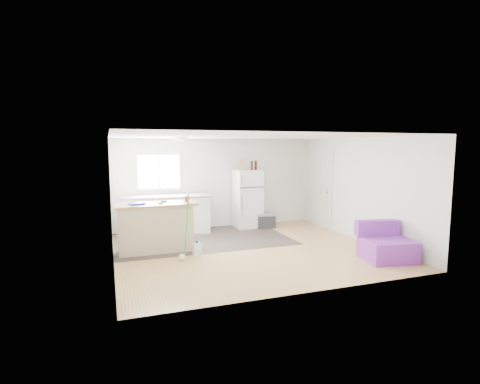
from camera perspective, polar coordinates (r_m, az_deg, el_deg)
name	(u,v)px	position (r m, az deg, el deg)	size (l,w,h in m)	color
room	(250,194)	(7.84, 1.48, -0.33)	(5.51, 5.01, 2.41)	#AE8249
vinyl_zone	(202,239)	(9.03, -5.75, -7.12)	(4.05, 2.50, 0.00)	#362E28
window	(159,172)	(9.85, -12.26, 3.05)	(1.18, 0.06, 0.98)	white
interior_door	(322,190)	(10.46, 12.44, 0.33)	(0.11, 0.92, 2.10)	white
ceiling_fixture	(181,139)	(8.61, -8.96, 7.98)	(0.30, 0.30, 0.07)	white
kitchen_cabinets	(167,214)	(9.68, -10.99, -3.31)	(2.21, 0.88, 1.25)	white
peninsula	(155,227)	(8.03, -12.76, -5.26)	(1.67, 0.66, 1.02)	tan
refrigerator	(247,199)	(10.17, 1.15, -1.02)	(0.70, 0.67, 1.57)	white
cooler	(265,220)	(10.24, 3.89, -4.27)	(0.57, 0.44, 0.40)	#292A2C
purple_seat	(385,246)	(7.89, 21.28, -7.67)	(1.03, 1.00, 0.73)	purple
cleaner_jug	(197,250)	(7.56, -6.57, -8.76)	(0.17, 0.13, 0.34)	silver
mop	(183,248)	(7.40, -8.63, -8.50)	(0.23, 0.37, 1.33)	green
red_cup	(187,199)	(8.05, -8.11, -1.05)	(0.08, 0.08, 0.12)	red
blue_tray	(137,204)	(7.87, -15.47, -1.72)	(0.30, 0.22, 0.04)	#1433BF
tool_a	(164,201)	(8.08, -11.53, -1.42)	(0.14, 0.05, 0.03)	black
tool_b	(161,203)	(7.83, -11.99, -1.70)	(0.10, 0.04, 0.03)	black
cardboard_box	(241,164)	(10.00, 0.21, 4.22)	(0.20, 0.10, 0.30)	tan
bottle_left	(252,165)	(10.02, 1.81, 4.08)	(0.07, 0.07, 0.25)	#3A170A
bottle_right	(256,165)	(10.15, 2.41, 4.11)	(0.07, 0.07, 0.25)	#3A170A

